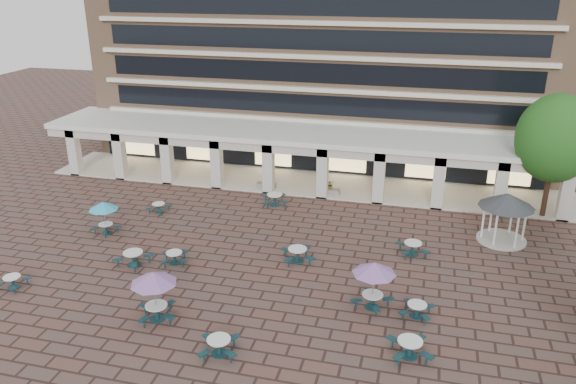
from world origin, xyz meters
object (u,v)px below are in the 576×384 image
object	(u,v)px
picnic_table_0	(12,281)
gazebo	(506,206)
planter_right	(330,189)
picnic_table_1	(219,345)
planter_left	(266,183)

from	to	relation	value
picnic_table_0	gazebo	distance (m)	29.21
gazebo	planter_right	bearing A→B (deg)	157.43
gazebo	picnic_table_0	bearing A→B (deg)	-154.43
picnic_table_0	picnic_table_1	world-z (taller)	picnic_table_1
picnic_table_1	planter_left	distance (m)	20.49
planter_left	planter_right	size ratio (longest dim) A/B	1.00
planter_left	planter_right	bearing A→B (deg)	-0.00
picnic_table_0	gazebo	xyz separation A→B (m)	(26.29, 12.58, 2.00)
picnic_table_1	planter_right	bearing A→B (deg)	73.21
planter_left	planter_right	distance (m)	5.09
planter_right	gazebo	bearing A→B (deg)	-22.57
picnic_table_1	gazebo	bearing A→B (deg)	35.68
planter_right	picnic_table_0	bearing A→B (deg)	-129.09
picnic_table_1	planter_left	size ratio (longest dim) A/B	1.38
picnic_table_1	gazebo	distance (m)	20.33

